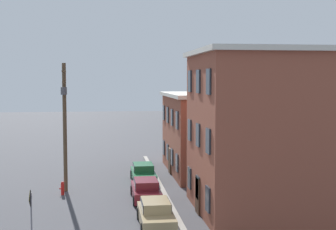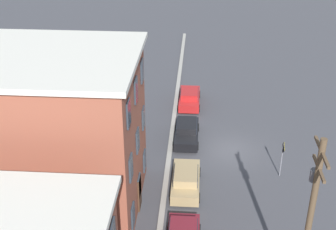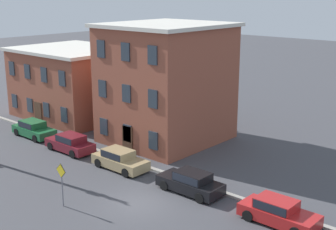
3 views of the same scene
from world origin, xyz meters
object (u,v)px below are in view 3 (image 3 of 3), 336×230
at_px(car_green, 33,128).
at_px(caution_sign, 62,178).
at_px(car_black, 191,182).
at_px(car_maroon, 70,143).
at_px(car_tan, 120,159).
at_px(car_red, 278,211).

xyz_separation_m(car_green, caution_sign, (13.39, -6.70, 1.06)).
bearing_deg(car_black, car_maroon, -178.96).
height_order(car_green, caution_sign, caution_sign).
distance_m(car_tan, car_black, 6.51).
bearing_deg(car_tan, car_red, 0.62).
bearing_deg(caution_sign, car_tan, 106.92).
xyz_separation_m(car_green, car_black, (17.93, -0.07, 0.00)).
distance_m(car_tan, caution_sign, 6.84).
distance_m(car_maroon, car_tan, 5.73).
height_order(car_red, caution_sign, caution_sign).
xyz_separation_m(car_tan, car_black, (6.50, 0.17, 0.00)).
bearing_deg(car_green, caution_sign, -26.59).
relative_size(car_green, car_red, 1.00).
relative_size(car_tan, caution_sign, 1.61).
xyz_separation_m(car_green, car_red, (24.12, -0.10, 0.00)).
xyz_separation_m(car_maroon, car_red, (18.44, 0.19, 0.00)).
distance_m(car_green, caution_sign, 15.01).
relative_size(car_tan, car_red, 1.00).
distance_m(car_tan, car_red, 12.70).
distance_m(car_black, car_red, 6.20).
distance_m(car_green, car_tan, 11.42).
bearing_deg(car_green, car_black, -0.22).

